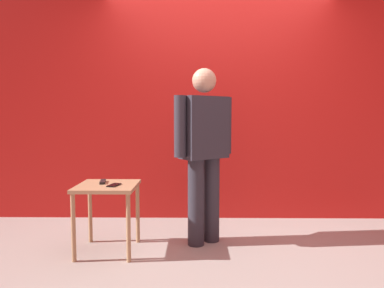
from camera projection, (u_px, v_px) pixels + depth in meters
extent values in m
plane|color=#9E9991|center=(227.00, 259.00, 2.88)|extent=(12.00, 12.00, 0.00)
cube|color=red|center=(219.00, 81.00, 3.97)|extent=(5.98, 0.12, 3.15)
cylinder|color=#2D2D38|center=(196.00, 202.00, 3.17)|extent=(0.21, 0.21, 0.79)
cylinder|color=#2D2D38|center=(212.00, 199.00, 3.27)|extent=(0.21, 0.21, 0.79)
cube|color=#2D2D38|center=(204.00, 127.00, 3.17)|extent=(0.47, 0.43, 0.56)
cube|color=silver|center=(197.00, 124.00, 3.26)|extent=(0.10, 0.08, 0.47)
cube|color=#B2333D|center=(196.00, 126.00, 3.26)|extent=(0.04, 0.03, 0.43)
cylinder|color=#2D2D38|center=(180.00, 126.00, 3.01)|extent=(0.15, 0.15, 0.53)
cylinder|color=#2D2D38|center=(226.00, 125.00, 3.32)|extent=(0.15, 0.15, 0.53)
sphere|color=tan|center=(204.00, 80.00, 3.13)|extent=(0.22, 0.22, 0.22)
cube|color=tan|center=(107.00, 186.00, 3.00)|extent=(0.50, 0.50, 0.03)
cylinder|color=tan|center=(73.00, 228.00, 2.80)|extent=(0.04, 0.04, 0.56)
cylinder|color=tan|center=(128.00, 228.00, 2.80)|extent=(0.04, 0.04, 0.56)
cylinder|color=tan|center=(90.00, 213.00, 3.25)|extent=(0.04, 0.04, 0.56)
cylinder|color=tan|center=(138.00, 213.00, 3.24)|extent=(0.04, 0.04, 0.56)
cube|color=black|center=(114.00, 185.00, 2.95)|extent=(0.10, 0.16, 0.01)
cube|color=black|center=(103.00, 182.00, 3.07)|extent=(0.08, 0.18, 0.02)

